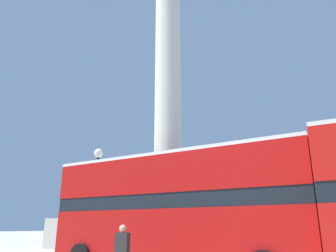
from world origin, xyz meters
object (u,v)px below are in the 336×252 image
object	(u,v)px
pedestrian_near_lamp	(122,251)
equestrian_statue	(72,229)
bus_a	(177,206)
monument_column	(168,119)
street_lamp	(96,186)

from	to	relation	value
pedestrian_near_lamp	equestrian_statue	bearing A→B (deg)	139.45
bus_a	monument_column	bearing A→B (deg)	125.51
bus_a	pedestrian_near_lamp	xyz separation A→B (m)	(0.04, -3.22, -1.45)
monument_column	equestrian_statue	world-z (taller)	monument_column
bus_a	pedestrian_near_lamp	bearing A→B (deg)	-90.02
street_lamp	pedestrian_near_lamp	xyz separation A→B (m)	(6.53, -5.40, -2.87)
monument_column	street_lamp	world-z (taller)	monument_column
monument_column	equestrian_statue	size ratio (longest dim) A/B	4.00
monument_column	street_lamp	xyz separation A→B (m)	(-3.58, -1.80, -3.76)
equestrian_statue	street_lamp	world-z (taller)	street_lamp
equestrian_statue	monument_column	bearing A→B (deg)	-35.56
street_lamp	equestrian_statue	bearing A→B (deg)	144.87
monument_column	street_lamp	size ratio (longest dim) A/B	3.70
equestrian_statue	street_lamp	xyz separation A→B (m)	(7.80, -5.48, 2.37)
pedestrian_near_lamp	bus_a	bearing A→B (deg)	87.35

